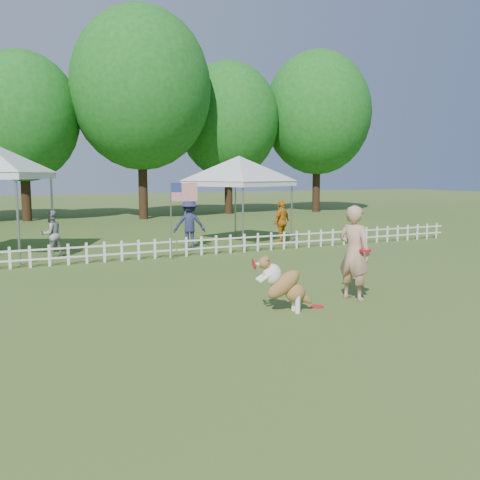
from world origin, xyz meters
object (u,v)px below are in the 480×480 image
at_px(dog, 285,284).
at_px(flag_pole, 171,221).
at_px(frisbee_on_turf, 317,307).
at_px(handler, 354,253).
at_px(spectator_b, 189,224).
at_px(canopy_tent_right, 239,201).
at_px(spectator_a, 51,234).
at_px(spectator_c, 282,222).

height_order(dog, flag_pole, flag_pole).
relative_size(frisbee_on_turf, flag_pole, 0.11).
height_order(handler, spectator_b, handler).
bearing_deg(canopy_tent_right, dog, -134.18).
distance_m(dog, frisbee_on_turf, 0.93).
bearing_deg(spectator_a, frisbee_on_turf, 88.73).
height_order(spectator_b, spectator_c, spectator_b).
xyz_separation_m(canopy_tent_right, flag_pole, (-3.49, -2.55, -0.39)).
distance_m(handler, spectator_c, 8.78).
bearing_deg(canopy_tent_right, frisbee_on_turf, -130.10).
bearing_deg(spectator_b, frisbee_on_turf, 102.30).
xyz_separation_m(spectator_b, spectator_c, (3.43, -0.37, -0.04)).
bearing_deg(dog, frisbee_on_turf, 17.46).
bearing_deg(dog, flag_pole, 100.41).
xyz_separation_m(dog, flag_pole, (0.18, 6.75, 0.62)).
relative_size(canopy_tent_right, flag_pole, 1.34).
xyz_separation_m(frisbee_on_turf, spectator_c, (4.22, 8.37, 0.78)).
height_order(canopy_tent_right, spectator_a, canopy_tent_right).
relative_size(frisbee_on_turf, spectator_a, 0.18).
xyz_separation_m(canopy_tent_right, spectator_c, (1.31, -0.85, -0.76)).
xyz_separation_m(handler, canopy_tent_right, (1.89, 9.03, 0.60)).
height_order(handler, spectator_a, handler).
height_order(canopy_tent_right, flag_pole, canopy_tent_right).
distance_m(handler, spectator_b, 8.55).
distance_m(flag_pole, spectator_c, 5.11).
xyz_separation_m(handler, spectator_a, (-4.73, 8.42, -0.23)).
distance_m(handler, dog, 1.85).
bearing_deg(dog, spectator_c, 71.41).
height_order(frisbee_on_turf, spectator_b, spectator_b).
xyz_separation_m(flag_pole, spectator_c, (4.80, 1.70, -0.37)).
distance_m(frisbee_on_turf, spectator_a, 9.41).
relative_size(spectator_a, spectator_c, 0.91).
relative_size(frisbee_on_turf, canopy_tent_right, 0.08).
distance_m(canopy_tent_right, spectator_a, 6.70).
bearing_deg(dog, spectator_b, 91.97).
xyz_separation_m(handler, frisbee_on_turf, (-1.01, -0.20, -0.94)).
distance_m(frisbee_on_turf, spectator_c, 9.41).
bearing_deg(flag_pole, spectator_b, 58.45).
bearing_deg(flag_pole, canopy_tent_right, 38.14).
bearing_deg(canopy_tent_right, handler, -124.46).
bearing_deg(spectator_b, dog, 97.44).
bearing_deg(handler, spectator_b, -16.15).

